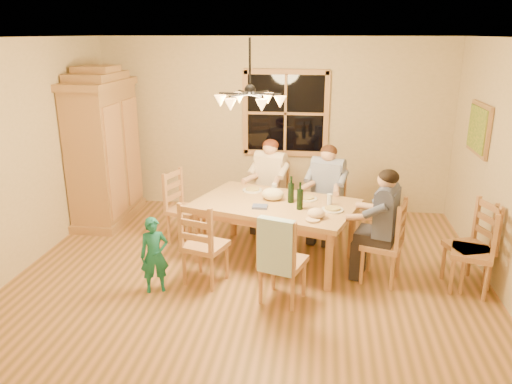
# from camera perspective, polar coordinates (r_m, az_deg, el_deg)

# --- Properties ---
(floor) EXTENTS (5.50, 5.50, 0.00)m
(floor) POSITION_cam_1_polar(r_m,az_deg,el_deg) (6.00, -0.62, -9.50)
(floor) COLOR brown
(floor) RESTS_ON ground
(ceiling) EXTENTS (5.50, 5.00, 0.02)m
(ceiling) POSITION_cam_1_polar(r_m,az_deg,el_deg) (5.33, -0.72, 17.26)
(ceiling) COLOR white
(ceiling) RESTS_ON wall_back
(wall_back) EXTENTS (5.50, 0.02, 2.70)m
(wall_back) POSITION_cam_1_polar(r_m,az_deg,el_deg) (7.94, 1.93, 7.62)
(wall_back) COLOR #CABA8E
(wall_back) RESTS_ON floor
(wall_left) EXTENTS (0.02, 5.00, 2.70)m
(wall_left) POSITION_cam_1_polar(r_m,az_deg,el_deg) (6.49, -25.51, 3.59)
(wall_left) COLOR #CABA8E
(wall_left) RESTS_ON floor
(window) EXTENTS (1.30, 0.06, 1.30)m
(window) POSITION_cam_1_polar(r_m,az_deg,el_deg) (7.85, 3.39, 8.97)
(window) COLOR black
(window) RESTS_ON wall_back
(painting) EXTENTS (0.06, 0.78, 0.64)m
(painting) POSITION_cam_1_polar(r_m,az_deg,el_deg) (6.86, 24.12, 6.60)
(painting) COLOR #9E7844
(painting) RESTS_ON wall_right
(chandelier) EXTENTS (0.77, 0.68, 0.71)m
(chandelier) POSITION_cam_1_polar(r_m,az_deg,el_deg) (5.37, -0.69, 10.60)
(chandelier) COLOR black
(chandelier) RESTS_ON ceiling
(armoire) EXTENTS (0.66, 1.40, 2.30)m
(armoire) POSITION_cam_1_polar(r_m,az_deg,el_deg) (7.76, -16.92, 4.42)
(armoire) COLOR #9E7844
(armoire) RESTS_ON floor
(dining_table) EXTENTS (2.17, 1.69, 0.76)m
(dining_table) POSITION_cam_1_polar(r_m,az_deg,el_deg) (6.15, 2.24, -2.07)
(dining_table) COLOR tan
(dining_table) RESTS_ON floor
(chair_far_left) EXTENTS (0.55, 0.53, 0.99)m
(chair_far_left) POSITION_cam_1_polar(r_m,az_deg,el_deg) (7.23, 1.57, -2.01)
(chair_far_left) COLOR tan
(chair_far_left) RESTS_ON floor
(chair_far_right) EXTENTS (0.55, 0.53, 0.99)m
(chair_far_right) POSITION_cam_1_polar(r_m,az_deg,el_deg) (6.95, 7.96, -3.01)
(chair_far_right) COLOR tan
(chair_far_right) RESTS_ON floor
(chair_near_left) EXTENTS (0.55, 0.53, 0.99)m
(chair_near_left) POSITION_cam_1_polar(r_m,az_deg,el_deg) (5.75, -5.79, -7.47)
(chair_near_left) COLOR tan
(chair_near_left) RESTS_ON floor
(chair_near_right) EXTENTS (0.55, 0.53, 0.99)m
(chair_near_right) POSITION_cam_1_polar(r_m,az_deg,el_deg) (5.36, 3.07, -9.37)
(chair_near_right) COLOR tan
(chair_near_right) RESTS_ON floor
(chair_end_left) EXTENTS (0.53, 0.55, 0.99)m
(chair_end_left) POSITION_cam_1_polar(r_m,az_deg,el_deg) (6.87, -7.97, -3.25)
(chair_end_left) COLOR tan
(chair_end_left) RESTS_ON floor
(chair_end_right) EXTENTS (0.53, 0.55, 0.99)m
(chair_end_right) POSITION_cam_1_polar(r_m,az_deg,el_deg) (5.93, 14.08, -7.13)
(chair_end_right) COLOR tan
(chair_end_right) RESTS_ON floor
(adult_woman) EXTENTS (0.49, 0.52, 0.87)m
(adult_woman) POSITION_cam_1_polar(r_m,az_deg,el_deg) (7.06, 1.61, 2.10)
(adult_woman) COLOR beige
(adult_woman) RESTS_ON floor
(adult_plaid_man) EXTENTS (0.49, 0.52, 0.87)m
(adult_plaid_man) POSITION_cam_1_polar(r_m,az_deg,el_deg) (6.78, 8.15, 1.25)
(adult_plaid_man) COLOR navy
(adult_plaid_man) RESTS_ON floor
(adult_slate_man) EXTENTS (0.52, 0.49, 0.87)m
(adult_slate_man) POSITION_cam_1_polar(r_m,az_deg,el_deg) (5.73, 14.48, -2.25)
(adult_slate_man) COLOR #454D6F
(adult_slate_man) RESTS_ON floor
(towel) EXTENTS (0.39, 0.21, 0.58)m
(towel) POSITION_cam_1_polar(r_m,az_deg,el_deg) (5.03, 2.30, -6.24)
(towel) COLOR #AED7EB
(towel) RESTS_ON chair_near_right
(wine_bottle_a) EXTENTS (0.08, 0.08, 0.33)m
(wine_bottle_a) POSITION_cam_1_polar(r_m,az_deg,el_deg) (6.08, 4.03, 0.29)
(wine_bottle_a) COLOR black
(wine_bottle_a) RESTS_ON dining_table
(wine_bottle_b) EXTENTS (0.08, 0.08, 0.33)m
(wine_bottle_b) POSITION_cam_1_polar(r_m,az_deg,el_deg) (5.85, 5.05, -0.44)
(wine_bottle_b) COLOR black
(wine_bottle_b) RESTS_ON dining_table
(plate_woman) EXTENTS (0.26, 0.26, 0.02)m
(plate_woman) POSITION_cam_1_polar(r_m,az_deg,el_deg) (6.56, -0.41, 0.21)
(plate_woman) COLOR white
(plate_woman) RESTS_ON dining_table
(plate_plaid) EXTENTS (0.26, 0.26, 0.02)m
(plate_plaid) POSITION_cam_1_polar(r_m,az_deg,el_deg) (6.25, 5.85, -0.77)
(plate_plaid) COLOR white
(plate_plaid) RESTS_ON dining_table
(plate_slate) EXTENTS (0.26, 0.26, 0.02)m
(plate_slate) POSITION_cam_1_polar(r_m,az_deg,el_deg) (5.90, 8.73, -2.03)
(plate_slate) COLOR white
(plate_slate) RESTS_ON dining_table
(wine_glass_a) EXTENTS (0.06, 0.06, 0.14)m
(wine_glass_a) POSITION_cam_1_polar(r_m,az_deg,el_deg) (6.42, 2.10, 0.37)
(wine_glass_a) COLOR silver
(wine_glass_a) RESTS_ON dining_table
(wine_glass_b) EXTENTS (0.06, 0.06, 0.14)m
(wine_glass_b) POSITION_cam_1_polar(r_m,az_deg,el_deg) (6.06, 8.41, -0.86)
(wine_glass_b) COLOR silver
(wine_glass_b) RESTS_ON dining_table
(cap) EXTENTS (0.20, 0.20, 0.11)m
(cap) POSITION_cam_1_polar(r_m,az_deg,el_deg) (5.63, 6.89, -2.42)
(cap) COLOR beige
(cap) RESTS_ON dining_table
(napkin) EXTENTS (0.21, 0.19, 0.03)m
(napkin) POSITION_cam_1_polar(r_m,az_deg,el_deg) (5.92, 0.45, -1.69)
(napkin) COLOR #465081
(napkin) RESTS_ON dining_table
(cloth_bundle) EXTENTS (0.28, 0.22, 0.15)m
(cloth_bundle) POSITION_cam_1_polar(r_m,az_deg,el_deg) (6.19, 1.92, -0.23)
(cloth_bundle) COLOR beige
(cloth_bundle) RESTS_ON dining_table
(child) EXTENTS (0.37, 0.31, 0.86)m
(child) POSITION_cam_1_polar(r_m,az_deg,el_deg) (5.60, -11.54, -7.07)
(child) COLOR #1A776C
(child) RESTS_ON floor
(chair_spare_front) EXTENTS (0.54, 0.56, 0.99)m
(chair_spare_front) POSITION_cam_1_polar(r_m,az_deg,el_deg) (6.14, 22.96, -7.18)
(chair_spare_front) COLOR tan
(chair_spare_front) RESTS_ON floor
(chair_spare_back) EXTENTS (0.53, 0.54, 0.99)m
(chair_spare_back) POSITION_cam_1_polar(r_m,az_deg,el_deg) (6.03, 23.27, -7.70)
(chair_spare_back) COLOR tan
(chair_spare_back) RESTS_ON floor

